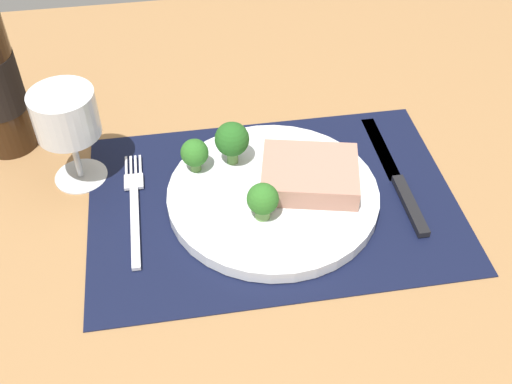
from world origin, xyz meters
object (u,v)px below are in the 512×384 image
(steak, at_px, (310,174))
(knife, at_px, (398,181))
(wine_glass, at_px, (66,119))
(fork, at_px, (135,206))
(plate, at_px, (273,195))

(steak, relative_size, knife, 0.51)
(knife, xyz_separation_m, wine_glass, (-0.40, 0.08, 0.09))
(steak, distance_m, fork, 0.22)
(steak, bearing_deg, plate, -171.14)
(fork, height_order, wine_glass, wine_glass)
(fork, bearing_deg, steak, -4.53)
(plate, relative_size, knife, 1.12)
(fork, bearing_deg, plate, -7.49)
(knife, bearing_deg, fork, 179.01)
(wine_glass, bearing_deg, knife, -11.21)
(steak, relative_size, fork, 0.61)
(fork, relative_size, knife, 0.83)
(plate, distance_m, steak, 0.05)
(wine_glass, bearing_deg, plate, -19.67)
(plate, bearing_deg, knife, 1.87)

